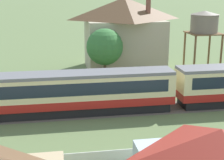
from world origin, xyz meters
TOP-DOWN VIEW (x-y plane):
  - passenger_train at (-12.11, 1.68)m, footprint 81.05×3.07m
  - railway_track at (-14.40, 1.68)m, footprint 115.30×3.60m
  - station_house_brown_roof at (-14.12, 19.33)m, footprint 11.92×9.45m
  - water_tower at (-3.98, 14.21)m, footprint 4.29×4.29m
  - yard_tree_0 at (-17.86, 13.65)m, footprint 4.82×4.82m

SIDE VIEW (x-z plane):
  - railway_track at x=-14.40m, z-range -0.01..0.03m
  - passenger_train at x=-12.11m, z-range 0.23..4.38m
  - yard_tree_0 at x=-17.86m, z-range 0.99..7.82m
  - station_house_brown_roof at x=-14.12m, z-range 0.18..10.69m
  - water_tower at x=-3.98m, z-range 2.70..11.57m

